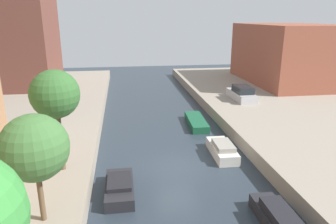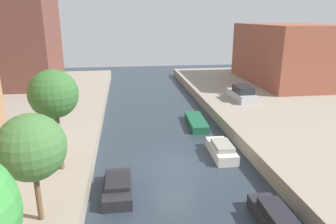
{
  "view_description": "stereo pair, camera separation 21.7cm",
  "coord_description": "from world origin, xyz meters",
  "px_view_note": "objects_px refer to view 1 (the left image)",
  "views": [
    {
      "loc": [
        -3.09,
        -17.43,
        9.08
      ],
      "look_at": [
        0.85,
        9.1,
        0.85
      ],
      "focal_mm": 33.33,
      "sensor_mm": 36.0,
      "label": 1
    },
    {
      "loc": [
        -2.88,
        -17.46,
        9.08
      ],
      "look_at": [
        0.85,
        9.1,
        0.85
      ],
      "focal_mm": 33.33,
      "sensor_mm": 36.0,
      "label": 2
    }
  ],
  "objects_px": {
    "parked_car": "(242,94)",
    "moored_boat_right_2": "(279,221)",
    "apartment_tower_far": "(3,5)",
    "street_tree_2": "(34,148)",
    "street_tree_3": "(55,95)",
    "moored_boat_left_2": "(120,188)",
    "moored_boat_right_3": "(222,150)",
    "low_block_right": "(289,54)",
    "moored_boat_right_4": "(196,122)"
  },
  "relations": [
    {
      "from": "parked_car",
      "to": "moored_boat_right_2",
      "type": "relative_size",
      "value": 1.08
    },
    {
      "from": "apartment_tower_far",
      "to": "street_tree_2",
      "type": "distance_m",
      "value": 29.87
    },
    {
      "from": "street_tree_3",
      "to": "moored_boat_right_2",
      "type": "bearing_deg",
      "value": -28.09
    },
    {
      "from": "street_tree_2",
      "to": "moored_boat_right_2",
      "type": "xyz_separation_m",
      "value": [
        10.07,
        -0.81,
        -3.79
      ]
    },
    {
      "from": "parked_car",
      "to": "moored_boat_left_2",
      "type": "relative_size",
      "value": 1.24
    },
    {
      "from": "street_tree_2",
      "to": "moored_boat_right_3",
      "type": "relative_size",
      "value": 1.24
    },
    {
      "from": "parked_car",
      "to": "moored_boat_right_2",
      "type": "xyz_separation_m",
      "value": [
        -5.31,
        -18.35,
        -1.17
      ]
    },
    {
      "from": "street_tree_2",
      "to": "moored_boat_right_2",
      "type": "distance_m",
      "value": 10.79
    },
    {
      "from": "apartment_tower_far",
      "to": "moored_boat_right_2",
      "type": "height_order",
      "value": "apartment_tower_far"
    },
    {
      "from": "street_tree_2",
      "to": "low_block_right",
      "type": "bearing_deg",
      "value": 46.04
    },
    {
      "from": "moored_boat_right_4",
      "to": "street_tree_3",
      "type": "bearing_deg",
      "value": -137.88
    },
    {
      "from": "moored_boat_left_2",
      "to": "low_block_right",
      "type": "bearing_deg",
      "value": 46.11
    },
    {
      "from": "apartment_tower_far",
      "to": "moored_boat_left_2",
      "type": "height_order",
      "value": "apartment_tower_far"
    },
    {
      "from": "moored_boat_left_2",
      "to": "street_tree_3",
      "type": "bearing_deg",
      "value": 155.17
    },
    {
      "from": "low_block_right",
      "to": "moored_boat_left_2",
      "type": "bearing_deg",
      "value": -133.89
    },
    {
      "from": "apartment_tower_far",
      "to": "moored_boat_right_4",
      "type": "relative_size",
      "value": 4.04
    },
    {
      "from": "street_tree_2",
      "to": "moored_boat_left_2",
      "type": "distance_m",
      "value": 5.85
    },
    {
      "from": "apartment_tower_far",
      "to": "low_block_right",
      "type": "height_order",
      "value": "apartment_tower_far"
    },
    {
      "from": "street_tree_3",
      "to": "apartment_tower_far",
      "type": "bearing_deg",
      "value": 112.2
    },
    {
      "from": "moored_boat_right_2",
      "to": "moored_boat_right_4",
      "type": "xyz_separation_m",
      "value": [
        -0.37,
        14.14,
        -0.14
      ]
    },
    {
      "from": "moored_boat_left_2",
      "to": "moored_boat_right_4",
      "type": "distance_m",
      "value": 12.16
    },
    {
      "from": "low_block_right",
      "to": "street_tree_2",
      "type": "bearing_deg",
      "value": -133.96
    },
    {
      "from": "street_tree_2",
      "to": "moored_boat_right_3",
      "type": "height_order",
      "value": "street_tree_2"
    },
    {
      "from": "moored_boat_right_4",
      "to": "street_tree_2",
      "type": "bearing_deg",
      "value": -126.03
    },
    {
      "from": "moored_boat_left_2",
      "to": "moored_boat_right_3",
      "type": "relative_size",
      "value": 0.95
    },
    {
      "from": "moored_boat_left_2",
      "to": "moored_boat_right_4",
      "type": "xyz_separation_m",
      "value": [
        6.62,
        10.19,
        -0.08
      ]
    },
    {
      "from": "parked_car",
      "to": "moored_boat_right_2",
      "type": "bearing_deg",
      "value": -106.15
    },
    {
      "from": "street_tree_3",
      "to": "moored_boat_right_2",
      "type": "distance_m",
      "value": 12.37
    },
    {
      "from": "low_block_right",
      "to": "street_tree_3",
      "type": "relative_size",
      "value": 2.7
    },
    {
      "from": "street_tree_3",
      "to": "low_block_right",
      "type": "bearing_deg",
      "value": 40.4
    },
    {
      "from": "street_tree_2",
      "to": "moored_boat_right_2",
      "type": "relative_size",
      "value": 1.15
    },
    {
      "from": "street_tree_2",
      "to": "parked_car",
      "type": "distance_m",
      "value": 23.48
    },
    {
      "from": "parked_car",
      "to": "street_tree_3",
      "type": "bearing_deg",
      "value": -139.86
    },
    {
      "from": "moored_boat_right_2",
      "to": "moored_boat_right_3",
      "type": "xyz_separation_m",
      "value": [
        -0.08,
        7.8,
        -0.0
      ]
    },
    {
      "from": "apartment_tower_far",
      "to": "street_tree_3",
      "type": "height_order",
      "value": "apartment_tower_far"
    },
    {
      "from": "moored_boat_right_3",
      "to": "apartment_tower_far",
      "type": "bearing_deg",
      "value": 133.19
    },
    {
      "from": "moored_boat_left_2",
      "to": "moored_boat_right_3",
      "type": "height_order",
      "value": "moored_boat_right_3"
    },
    {
      "from": "moored_boat_right_2",
      "to": "moored_boat_right_3",
      "type": "relative_size",
      "value": 1.08
    },
    {
      "from": "apartment_tower_far",
      "to": "moored_boat_right_2",
      "type": "distance_m",
      "value": 35.91
    },
    {
      "from": "street_tree_3",
      "to": "moored_boat_right_4",
      "type": "xyz_separation_m",
      "value": [
        9.7,
        8.77,
        -4.91
      ]
    },
    {
      "from": "street_tree_3",
      "to": "moored_boat_left_2",
      "type": "xyz_separation_m",
      "value": [
        3.08,
        -1.42,
        -4.83
      ]
    },
    {
      "from": "street_tree_2",
      "to": "moored_boat_right_4",
      "type": "distance_m",
      "value": 16.95
    },
    {
      "from": "apartment_tower_far",
      "to": "moored_boat_left_2",
      "type": "xyz_separation_m",
      "value": [
        12.51,
        -24.53,
        -9.98
      ]
    },
    {
      "from": "moored_boat_right_3",
      "to": "moored_boat_left_2",
      "type": "bearing_deg",
      "value": -150.87
    },
    {
      "from": "moored_boat_right_2",
      "to": "parked_car",
      "type": "bearing_deg",
      "value": 73.85
    },
    {
      "from": "street_tree_2",
      "to": "moored_boat_right_3",
      "type": "xyz_separation_m",
      "value": [
        9.99,
        6.99,
        -3.79
      ]
    },
    {
      "from": "apartment_tower_far",
      "to": "moored_boat_right_3",
      "type": "distance_m",
      "value": 30.05
    },
    {
      "from": "low_block_right",
      "to": "moored_boat_left_2",
      "type": "distance_m",
      "value": 31.29
    },
    {
      "from": "low_block_right",
      "to": "moored_boat_right_3",
      "type": "relative_size",
      "value": 4.07
    },
    {
      "from": "low_block_right",
      "to": "street_tree_2",
      "type": "distance_m",
      "value": 35.4
    }
  ]
}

